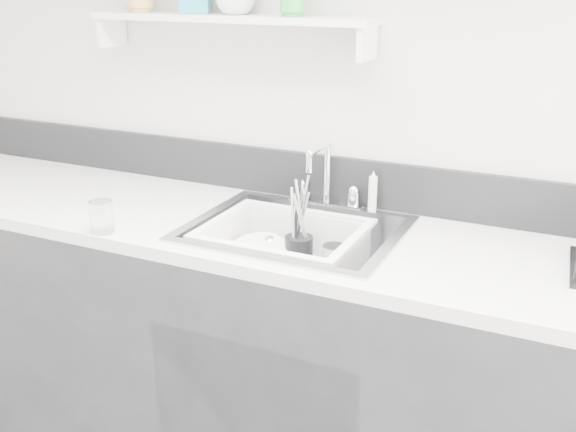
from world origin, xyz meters
The scene contains 13 objects.
counter_run centered at (0.00, 1.19, 0.46)m, with size 3.20×0.62×0.92m.
backsplash centered at (0.00, 1.49, 1.00)m, with size 3.20×0.02×0.16m, color black.
sink centered at (0.00, 1.19, 0.83)m, with size 0.64×0.52×0.20m, color silver, non-canonical shape.
faucet centered at (0.00, 1.44, 0.98)m, with size 0.26×0.18×0.23m.
side_sprayer centered at (0.16, 1.44, 0.99)m, with size 0.03×0.03×0.14m, color white.
wall_shelf centered at (-0.35, 1.42, 1.51)m, with size 1.00×0.16×0.12m.
wash_tub centered at (-0.03, 1.16, 0.84)m, with size 0.47×0.39×0.18m, color white, non-canonical shape.
plate_stack centered at (-0.11, 1.16, 0.79)m, with size 0.25×0.25×0.10m.
utensil_cup centered at (-0.01, 1.24, 0.83)m, with size 0.09×0.09×0.30m.
ladle centered at (-0.08, 1.18, 0.81)m, with size 0.28×0.10×0.08m, color silver, non-canonical shape.
tumbler_in_tub centered at (0.11, 1.23, 0.82)m, with size 0.07×0.07×0.10m, color white.
tumbler_counter centered at (-0.52, 0.92, 0.97)m, with size 0.07×0.07×0.10m, color white.
bowl_small centered at (0.08, 1.10, 0.79)m, with size 0.12×0.12×0.04m, color white.
Camera 1 is at (0.80, -0.55, 1.65)m, focal length 42.00 mm.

